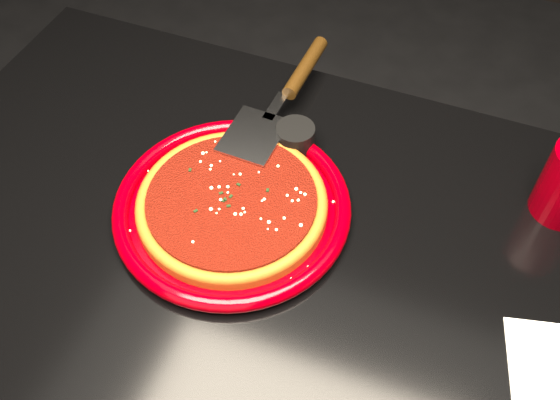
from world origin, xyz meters
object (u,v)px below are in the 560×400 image
object	(u,v)px
table	(282,385)
ramekin	(295,139)
plate	(232,207)
pizza_server	(283,97)

from	to	relation	value
table	ramekin	distance (m)	0.46
plate	ramekin	bearing A→B (deg)	75.20
plate	ramekin	xyz separation A→B (m)	(0.04, 0.15, 0.01)
plate	table	bearing A→B (deg)	-33.70
table	plate	bearing A→B (deg)	146.30
plate	ramekin	world-z (taller)	ramekin
plate	pizza_server	world-z (taller)	pizza_server
pizza_server	ramekin	bearing A→B (deg)	-51.73
pizza_server	ramekin	distance (m)	0.08
table	plate	size ratio (longest dim) A/B	3.60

